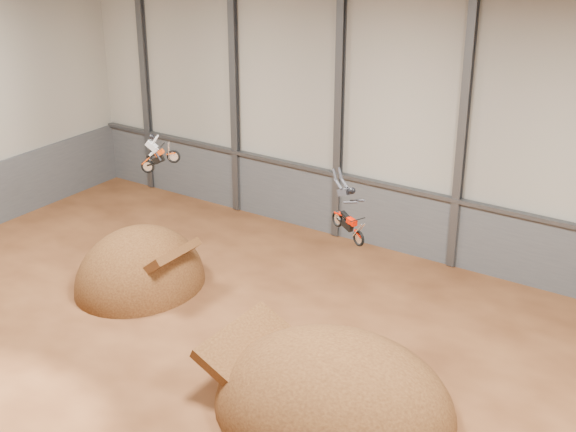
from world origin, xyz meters
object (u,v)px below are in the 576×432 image
object	(u,v)px
landing_ramp	(333,409)
fmx_rider_b	(347,207)
fmx_rider_a	(162,149)
takeoff_ramp	(141,285)

from	to	relation	value
landing_ramp	fmx_rider_b	bearing A→B (deg)	112.42
fmx_rider_a	takeoff_ramp	bearing A→B (deg)	163.24
takeoff_ramp	landing_ramp	distance (m)	12.97
takeoff_ramp	fmx_rider_b	distance (m)	13.58
takeoff_ramp	fmx_rider_b	xyz separation A→B (m)	(11.61, -0.94, 6.99)
landing_ramp	fmx_rider_a	size ratio (longest dim) A/B	4.82
takeoff_ramp	landing_ramp	world-z (taller)	takeoff_ramp
takeoff_ramp	fmx_rider_b	bearing A→B (deg)	-4.64
landing_ramp	fmx_rider_b	size ratio (longest dim) A/B	3.56
takeoff_ramp	fmx_rider_a	size ratio (longest dim) A/B	3.51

